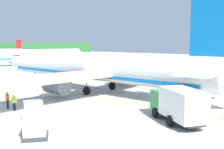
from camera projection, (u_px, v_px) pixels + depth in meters
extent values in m
cube|color=#B7B5AD|center=(12.00, 76.00, 54.92)|extent=(240.00, 320.00, 0.20)
cylinder|color=silver|center=(92.00, 66.00, 37.53)|extent=(4.52, 36.07, 3.80)
cone|color=silver|center=(18.00, 60.00, 49.80)|extent=(3.66, 2.47, 3.61)
cube|color=#192333|center=(24.00, 56.00, 48.29)|extent=(3.28, 2.46, 0.60)
cube|color=silver|center=(47.00, 79.00, 29.38)|extent=(16.35, 6.14, 0.50)
cylinder|color=slate|center=(57.00, 85.00, 32.76)|extent=(2.26, 3.24, 2.20)
cube|color=silver|center=(141.00, 67.00, 43.28)|extent=(16.47, 6.75, 0.50)
cylinder|color=slate|center=(121.00, 75.00, 42.49)|extent=(2.26, 3.24, 2.20)
cube|color=#0C66B2|center=(212.00, 23.00, 26.39)|extent=(0.45, 4.41, 6.50)
cube|color=silver|center=(210.00, 71.00, 26.95)|extent=(10.46, 3.41, 0.24)
cube|color=#0C66B2|center=(92.00, 74.00, 37.66)|extent=(4.26, 32.47, 0.36)
cylinder|color=black|center=(36.00, 79.00, 46.62)|extent=(0.37, 1.11, 1.10)
cylinder|color=gray|center=(35.00, 74.00, 46.52)|extent=(0.20, 0.20, 0.50)
cylinder|color=black|center=(87.00, 91.00, 34.94)|extent=(0.37, 1.11, 1.10)
cylinder|color=gray|center=(87.00, 85.00, 34.85)|extent=(0.20, 0.20, 0.50)
cylinder|color=black|center=(112.00, 86.00, 38.90)|extent=(0.37, 1.11, 1.10)
cylinder|color=gray|center=(112.00, 80.00, 38.80)|extent=(0.20, 0.20, 0.50)
cylinder|color=white|center=(34.00, 55.00, 82.54)|extent=(31.87, 8.30, 3.35)
cone|color=white|center=(81.00, 53.00, 93.30)|extent=(2.59, 3.48, 3.18)
cube|color=#192333|center=(76.00, 51.00, 91.98)|extent=(2.54, 3.15, 0.53)
cube|color=white|center=(19.00, 56.00, 87.64)|extent=(7.75, 14.72, 0.44)
cylinder|color=slate|center=(26.00, 59.00, 86.93)|extent=(3.09, 2.36, 1.94)
cube|color=white|center=(40.00, 58.00, 75.34)|extent=(4.98, 14.31, 0.44)
cylinder|color=slate|center=(42.00, 61.00, 78.31)|extent=(3.09, 2.36, 1.94)
cube|color=#0C66B2|center=(34.00, 58.00, 82.65)|extent=(28.71, 7.63, 0.32)
cylinder|color=black|center=(69.00, 61.00, 90.51)|extent=(1.01, 0.46, 0.97)
cylinder|color=gray|center=(68.00, 59.00, 90.43)|extent=(0.18, 0.18, 0.44)
cylinder|color=black|center=(27.00, 63.00, 83.75)|extent=(1.01, 0.46, 0.97)
cylinder|color=gray|center=(27.00, 61.00, 83.67)|extent=(0.18, 0.18, 0.44)
cylinder|color=black|center=(33.00, 64.00, 80.25)|extent=(1.01, 0.46, 0.97)
cylinder|color=gray|center=(33.00, 62.00, 80.17)|extent=(0.18, 0.18, 0.44)
cone|color=silver|center=(23.00, 51.00, 138.35)|extent=(2.97, 2.98, 2.23)
cube|color=red|center=(19.00, 44.00, 137.16)|extent=(2.82, 1.58, 4.48)
cube|color=silver|center=(19.00, 51.00, 137.54)|extent=(5.18, 7.40, 0.17)
cube|color=#338C3F|center=(165.00, 100.00, 24.84)|extent=(2.82, 2.70, 1.80)
cube|color=#192333|center=(161.00, 94.00, 25.61)|extent=(1.60, 1.06, 0.94)
cube|color=white|center=(183.00, 104.00, 21.90)|extent=(4.17, 4.81, 2.39)
cube|color=#262628|center=(176.00, 116.00, 22.91)|extent=(4.58, 5.97, 0.16)
cylinder|color=black|center=(155.00, 113.00, 24.37)|extent=(0.72, 0.91, 0.90)
cylinder|color=black|center=(177.00, 111.00, 24.98)|extent=(0.72, 0.91, 0.90)
cylinder|color=black|center=(170.00, 121.00, 21.75)|extent=(0.72, 0.91, 0.90)
cylinder|color=black|center=(194.00, 119.00, 22.36)|extent=(0.72, 0.91, 0.90)
cube|color=#333338|center=(34.00, 121.00, 22.79)|extent=(2.25, 2.25, 0.30)
cube|color=silver|center=(33.00, 110.00, 22.68)|extent=(1.98, 1.98, 1.52)
cube|color=silver|center=(33.00, 105.00, 22.14)|extent=(1.60, 1.22, 0.55)
cube|color=#333338|center=(166.00, 99.00, 31.89)|extent=(2.36, 2.36, 0.30)
cube|color=#B2B7C1|center=(166.00, 91.00, 31.79)|extent=(2.09, 2.09, 1.45)
cube|color=#B2B7C1|center=(162.00, 86.00, 31.79)|extent=(1.61, 1.36, 0.56)
cube|color=#333338|center=(35.00, 136.00, 19.11)|extent=(2.43, 2.43, 0.30)
cube|color=silver|center=(35.00, 122.00, 18.99)|extent=(2.15, 2.15, 1.70)
cube|color=silver|center=(34.00, 115.00, 18.38)|extent=(1.61, 1.45, 0.56)
cylinder|color=#191E33|center=(7.00, 104.00, 27.61)|extent=(0.14, 0.14, 0.88)
cylinder|color=#191E33|center=(8.00, 105.00, 27.49)|extent=(0.14, 0.14, 0.88)
cube|color=orange|center=(7.00, 97.00, 27.46)|extent=(0.24, 0.45, 0.66)
cube|color=silver|center=(7.00, 97.00, 27.46)|extent=(0.25, 0.46, 0.06)
sphere|color=tan|center=(7.00, 93.00, 27.41)|extent=(0.24, 0.24, 0.24)
cylinder|color=orange|center=(6.00, 97.00, 27.64)|extent=(0.09, 0.09, 0.63)
cylinder|color=orange|center=(9.00, 97.00, 27.27)|extent=(0.09, 0.09, 0.63)
cylinder|color=#191E33|center=(14.00, 107.00, 26.65)|extent=(0.14, 0.14, 0.80)
cylinder|color=#191E33|center=(15.00, 107.00, 26.81)|extent=(0.14, 0.14, 0.80)
cube|color=#CCE519|center=(14.00, 100.00, 26.65)|extent=(0.48, 0.33, 0.60)
cube|color=silver|center=(14.00, 100.00, 26.65)|extent=(0.49, 0.34, 0.06)
sphere|color=tan|center=(14.00, 96.00, 26.60)|extent=(0.22, 0.22, 0.22)
cylinder|color=#CCE519|center=(12.00, 100.00, 26.41)|extent=(0.09, 0.09, 0.57)
cylinder|color=#CCE519|center=(16.00, 99.00, 26.89)|extent=(0.09, 0.09, 0.57)
cylinder|color=#191E33|center=(193.00, 106.00, 27.08)|extent=(0.14, 0.14, 0.80)
cylinder|color=#191E33|center=(192.00, 106.00, 27.26)|extent=(0.14, 0.14, 0.80)
cube|color=orange|center=(193.00, 99.00, 27.09)|extent=(0.42, 0.49, 0.60)
cube|color=silver|center=(193.00, 99.00, 27.08)|extent=(0.44, 0.50, 0.06)
sphere|color=tan|center=(193.00, 95.00, 27.04)|extent=(0.22, 0.22, 0.22)
cylinder|color=orange|center=(194.00, 99.00, 26.83)|extent=(0.09, 0.09, 0.57)
cylinder|color=orange|center=(191.00, 98.00, 27.34)|extent=(0.09, 0.09, 0.57)
cube|color=yellow|center=(106.00, 98.00, 32.73)|extent=(0.30, 60.00, 0.01)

